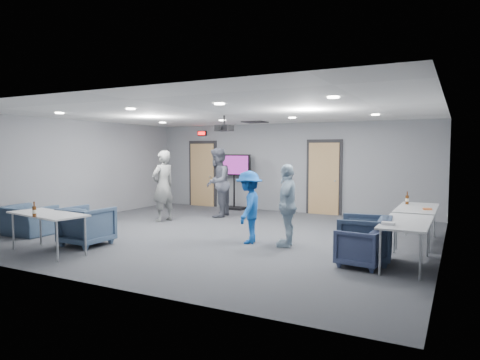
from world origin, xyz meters
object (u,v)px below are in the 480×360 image
at_px(chair_right_b, 365,239).
at_px(bottle_right, 407,200).
at_px(chair_right_c, 360,247).
at_px(tv_stand, 234,178).
at_px(person_c, 287,205).
at_px(projector, 224,128).
at_px(chair_front_b, 28,220).
at_px(person_b, 217,182).
at_px(table_front_left, 48,216).
at_px(chair_front_a, 87,226).
at_px(table_right_b, 406,224).
at_px(table_right_a, 417,210).
at_px(bottle_front, 34,211).
at_px(person_a, 163,186).
at_px(person_d, 249,207).

xyz_separation_m(chair_right_b, bottle_right, (0.41, 2.38, 0.44)).
xyz_separation_m(chair_right_c, tv_stand, (-5.03, 5.07, 0.68)).
xyz_separation_m(person_c, projector, (-1.95, 0.94, 1.60)).
xyz_separation_m(chair_right_b, chair_front_b, (-7.10, -1.14, -0.06)).
xyz_separation_m(person_b, table_front_left, (-0.62, -5.10, -0.29)).
height_order(chair_right_b, bottle_right, bottle_right).
xyz_separation_m(chair_front_a, table_right_b, (5.80, 1.32, 0.29)).
height_order(chair_front_a, table_front_left, chair_front_a).
bearing_deg(tv_stand, chair_front_a, -91.12).
distance_m(chair_front_b, table_front_left, 2.03).
height_order(person_b, table_right_a, person_b).
bearing_deg(chair_front_a, person_b, -95.41).
height_order(bottle_front, projector, projector).
bearing_deg(table_right_a, table_front_left, 123.81).
height_order(chair_front_a, table_right_a, chair_front_a).
height_order(chair_front_a, bottle_front, bottle_front).
relative_size(person_b, table_front_left, 1.11).
height_order(person_b, chair_front_a, person_b).
distance_m(person_b, table_right_b, 6.13).
bearing_deg(chair_front_b, projector, -146.25).
bearing_deg(person_a, person_d, 80.75).
distance_m(chair_right_c, bottle_right, 2.81).
relative_size(chair_right_b, chair_front_b, 0.86).
relative_size(person_a, tv_stand, 1.07).
distance_m(person_d, chair_right_c, 2.53).
bearing_deg(table_right_b, person_d, 83.65).
distance_m(table_front_left, bottle_right, 7.22).
bearing_deg(person_d, projector, -145.32).
bearing_deg(person_c, table_right_b, 68.00).
relative_size(table_right_b, projector, 4.54).
bearing_deg(bottle_front, person_d, 45.64).
bearing_deg(projector, person_a, 175.34).
bearing_deg(person_d, person_c, 82.89).
bearing_deg(chair_front_a, person_d, -148.44).
height_order(person_a, chair_right_c, person_a).
bearing_deg(chair_right_c, person_d, -100.58).
bearing_deg(person_a, table_right_a, 105.66).
xyz_separation_m(person_d, bottle_right, (2.79, 1.98, 0.10)).
distance_m(person_a, person_d, 3.48).
bearing_deg(table_front_left, person_d, 48.58).
relative_size(person_d, chair_right_b, 1.71).
bearing_deg(bottle_front, person_c, 39.34).
bearing_deg(table_right_b, bottle_right, 5.86).
distance_m(person_c, chair_front_a, 3.99).
bearing_deg(bottle_right, chair_front_a, -146.87).
bearing_deg(chair_right_b, tv_stand, -139.30).
height_order(person_b, bottle_right, person_b).
distance_m(person_a, bottle_right, 6.02).
height_order(person_b, table_front_left, person_b).
bearing_deg(bottle_right, table_right_b, -84.14).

